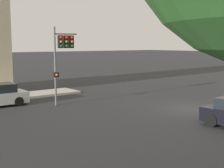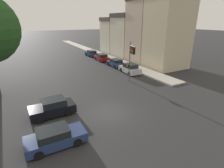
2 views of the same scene
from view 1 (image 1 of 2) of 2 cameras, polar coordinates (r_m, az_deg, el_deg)
The scene contains 2 objects.
ground_plane at distance 22.05m, azimuth 14.19°, elevation -4.34°, with size 300.00×300.00×0.00m, color #28282B.
traffic_signal at distance 22.44m, azimuth -8.98°, elevation 6.25°, with size 0.62×1.85×5.58m.
Camera 1 is at (-12.95, 17.30, 4.38)m, focal length 50.00 mm.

